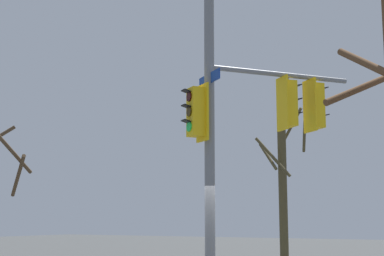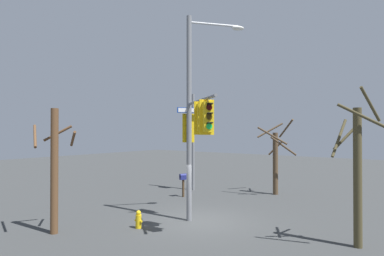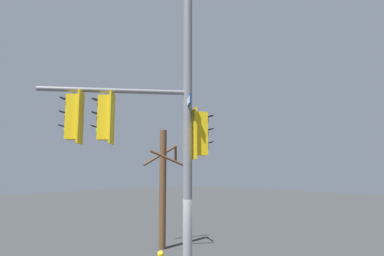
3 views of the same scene
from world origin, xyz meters
The scene contains 8 objects.
ground_plane centered at (0.00, 0.00, 0.00)m, with size 80.00×80.00×0.00m, color #37393A.
main_signal_pole_assembly centered at (0.23, -0.60, 4.80)m, with size 3.54×4.56×9.18m.
secondary_pole_assembly centered at (-4.64, 5.79, 3.73)m, with size 0.65×0.56×6.53m.
fire_hydrant centered at (-1.40, -2.39, 0.34)m, with size 0.38×0.24×0.73m.
mailbox centered at (-3.86, 3.67, 1.11)m, with size 0.40×0.50×1.41m.
bare_tree_behind_pole centered at (0.36, 7.78, 2.33)m, with size 2.57×2.56×4.77m.
bare_tree_across_street centered at (-3.54, -4.83, 2.58)m, with size 1.93×1.95×4.89m.
bare_tree_corner centered at (6.21, 0.60, 2.65)m, with size 1.80×1.81×5.46m.
Camera 2 is at (8.30, -11.63, 3.98)m, focal length 30.00 mm.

